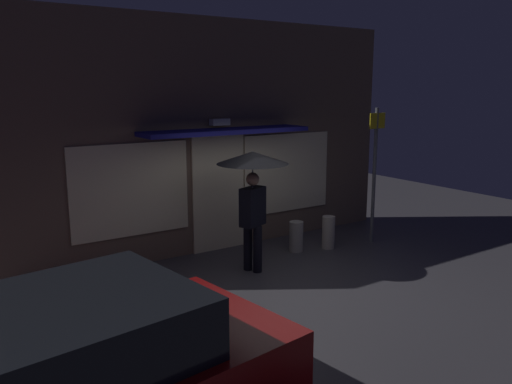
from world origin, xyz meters
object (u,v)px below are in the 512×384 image
object	(u,v)px
person_with_umbrella	(253,175)
sidewalk_bollard	(328,232)
sidewalk_bollard_2	(296,237)
street_sign_post	(375,168)

from	to	relation	value
person_with_umbrella	sidewalk_bollard	size ratio (longest dim) A/B	3.22
sidewalk_bollard_2	person_with_umbrella	bearing A→B (deg)	-161.05
sidewalk_bollard_2	street_sign_post	bearing A→B (deg)	-12.81
person_with_umbrella	street_sign_post	xyz separation A→B (m)	(2.92, 0.07, -0.14)
sidewalk_bollard	sidewalk_bollard_2	distance (m)	0.67
sidewalk_bollard	sidewalk_bollard_2	bearing A→B (deg)	162.79
person_with_umbrella	street_sign_post	bearing A→B (deg)	-20.52
person_with_umbrella	street_sign_post	world-z (taller)	street_sign_post
person_with_umbrella	sidewalk_bollard	world-z (taller)	person_with_umbrella
person_with_umbrella	sidewalk_bollard_2	world-z (taller)	person_with_umbrella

